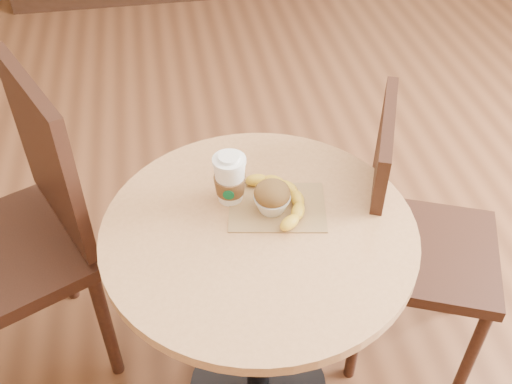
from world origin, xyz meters
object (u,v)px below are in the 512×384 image
Objects in this scene: banana at (280,200)px; chair_right at (409,237)px; coffee_cup at (230,180)px; muffin at (272,197)px; chair_left at (20,234)px; cafe_table at (259,279)px.

chair_right is at bearing -4.18° from banana.
muffin is at bearing -18.73° from coffee_cup.
coffee_cup is 0.13m from banana.
banana is at bearing 48.43° from chair_left.
muffin is at bearing -160.26° from banana.
coffee_cup reaches higher than cafe_table.
chair_right reaches higher than banana.
banana is (-0.41, -0.06, 0.27)m from chair_right.
banana reaches higher than cafe_table.
chair_left is 11.06× the size of muffin.
chair_left reaches higher than muffin.
chair_left reaches higher than cafe_table.
cafe_table is 0.28m from coffee_cup.
muffin is 0.04m from banana.
cafe_table is 0.69m from chair_left.
muffin is at bearing 121.57° from chair_right.
chair_left is 0.66m from coffee_cup.
chair_left is at bearing 177.68° from coffee_cup.
chair_left is 0.75m from muffin.
chair_right reaches higher than coffee_cup.
cafe_table is 8.33× the size of muffin.
cafe_table is at bearing 127.14° from chair_right.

